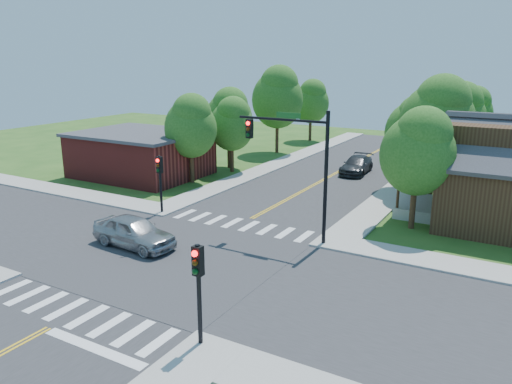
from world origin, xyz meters
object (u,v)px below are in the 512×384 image
Objects in this scene: signal_pole_se at (198,277)px; car_dgrey at (357,165)px; signal_pole_nw at (160,174)px; signal_mast_ne at (297,154)px; car_silver at (134,232)px.

car_dgrey is (-4.06, 28.50, -1.93)m from signal_pole_se.
signal_pole_se is at bearing -45.00° from signal_pole_nw.
signal_pole_nw is at bearing -116.11° from car_dgrey.
signal_mast_ne is 9.76m from signal_pole_nw.
car_silver is (-6.92, -5.27, -4.02)m from signal_mast_ne.
car_dgrey is (7.14, 17.30, -1.93)m from signal_pole_nw.
signal_mast_ne is 1.89× the size of signal_pole_nw.
car_silver is (2.60, -5.26, -1.83)m from signal_pole_nw.
signal_mast_ne is 17.94m from car_dgrey.
signal_mast_ne is 1.89× the size of signal_pole_se.
signal_pole_nw is 0.74× the size of car_dgrey.
signal_pole_nw is 18.82m from car_dgrey.
signal_pole_nw is 6.14m from car_silver.
signal_mast_ne reaches higher than car_dgrey.
signal_pole_nw is (-9.51, -0.01, -2.19)m from signal_mast_ne.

